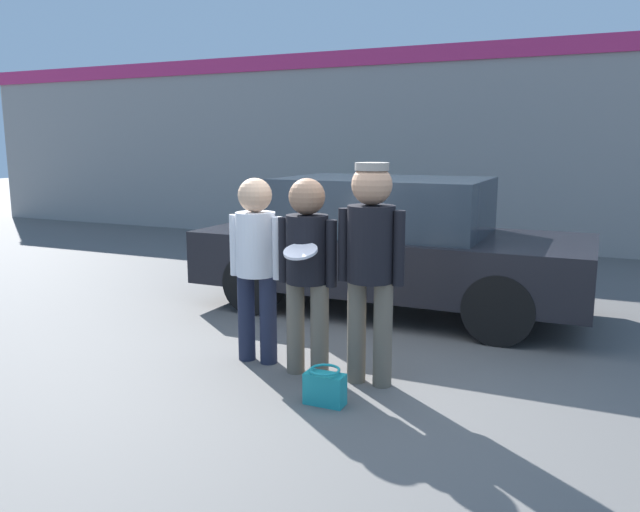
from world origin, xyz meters
name	(u,v)px	position (x,y,z in m)	size (l,w,h in m)	color
ground_plane	(330,373)	(0.00, 0.00, 0.00)	(56.00, 56.00, 0.00)	#5B5956
storefront_building	(485,146)	(0.00, 6.93, 1.84)	(24.00, 0.22, 3.63)	gray
person_left	(256,255)	(-0.70, 0.01, 0.95)	(0.51, 0.34, 1.61)	#1E2338
person_middle_with_frisbee	(307,261)	(-0.16, -0.09, 0.96)	(0.51, 0.55, 1.63)	#665B4C
person_right	(371,252)	(0.37, -0.07, 1.07)	(0.54, 0.37, 1.75)	#665B4C
parked_car_near	(389,244)	(-0.21, 2.18, 0.76)	(4.34, 1.83, 1.51)	black
shrub	(345,218)	(-2.40, 6.24, 0.50)	(1.01, 1.01, 1.01)	#2D6B33
handbag	(325,387)	(0.22, -0.59, 0.13)	(0.30, 0.23, 0.28)	teal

